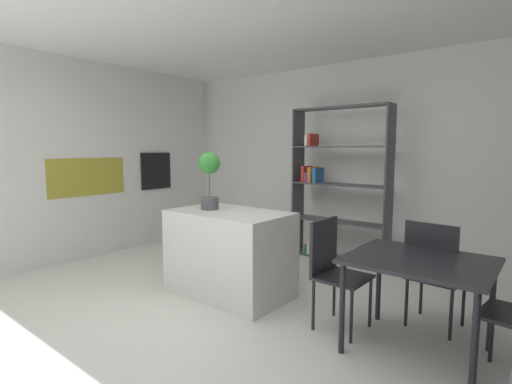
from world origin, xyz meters
TOP-DOWN VIEW (x-y plane):
  - ground_plane at (0.00, 0.00)m, footprint 9.53×9.53m
  - ceiling_slab at (0.00, 0.00)m, footprint 6.93×5.56m
  - back_partition at (0.00, 2.75)m, footprint 6.93×0.06m
  - tall_cabinet_run_left at (-3.07, 0.00)m, footprint 0.67×5.01m
  - cabinet_niche_splashback at (-2.73, 0.21)m, footprint 0.01×1.13m
  - built_in_oven at (-2.71, 1.38)m, footprint 0.06×0.56m
  - kitchen_island at (-0.19, 0.44)m, footprint 1.29×0.78m
  - potted_plant_on_island at (-0.45, 0.41)m, footprint 0.24×0.24m
  - open_bookshelf at (0.06, 2.37)m, footprint 1.41×0.32m
  - dining_table at (1.77, 0.45)m, footprint 1.01×0.87m
  - dining_chair_island_side at (1.04, 0.45)m, footprint 0.43×0.44m
  - dining_chair_far at (1.76, 0.91)m, footprint 0.46×0.44m

SIDE VIEW (x-z plane):
  - ground_plane at x=0.00m, z-range 0.00..0.00m
  - kitchen_island at x=-0.19m, z-range 0.00..0.91m
  - dining_chair_far at x=1.76m, z-range 0.08..1.04m
  - dining_chair_island_side at x=1.04m, z-range 0.09..1.04m
  - dining_table at x=1.77m, z-range 0.29..1.04m
  - open_bookshelf at x=0.06m, z-range -0.01..2.15m
  - cabinet_niche_splashback at x=-2.73m, z-range 0.91..1.44m
  - built_in_oven at x=-2.71m, z-range 0.92..1.52m
  - potted_plant_on_island at x=-0.45m, z-range 0.98..1.61m
  - back_partition at x=0.00m, z-range 0.00..2.83m
  - tall_cabinet_run_left at x=-3.07m, z-range 0.00..2.83m
  - ceiling_slab at x=0.00m, z-range 2.83..2.89m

